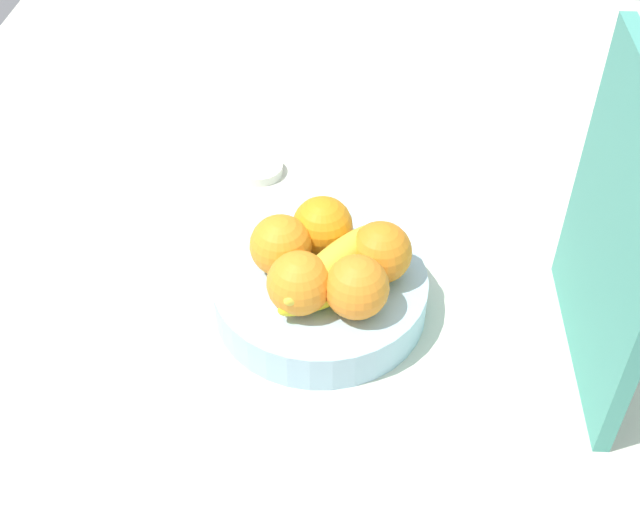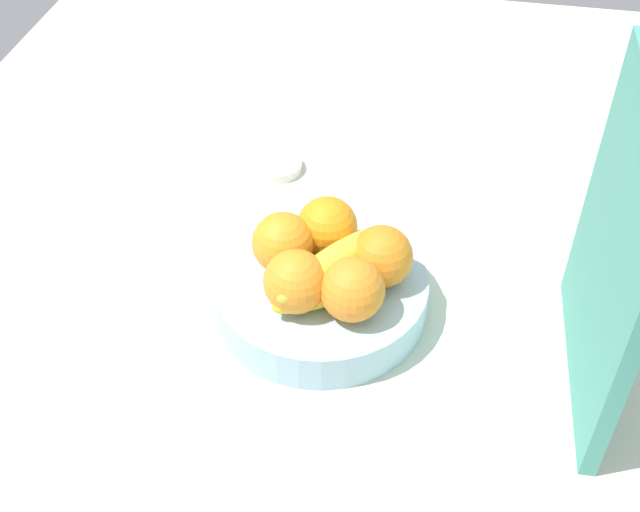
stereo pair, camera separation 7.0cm
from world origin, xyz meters
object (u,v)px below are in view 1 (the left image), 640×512
object	(u,v)px
orange_back_left	(381,252)
jar_lid	(259,169)
orange_front_right	(299,283)
orange_center	(357,287)
fruit_bowl	(320,295)
orange_front_left	(281,245)
cutting_board	(614,237)
orange_back_right	(323,226)
banana_bunch	(339,273)

from	to	relation	value
orange_back_left	jar_lid	world-z (taller)	orange_back_left
orange_front_right	orange_center	distance (cm)	6.51
fruit_bowl	orange_front_left	world-z (taller)	orange_front_left
fruit_bowl	cutting_board	world-z (taller)	cutting_board
orange_front_left	cutting_board	distance (cm)	37.30
fruit_bowl	orange_back_right	bearing A→B (deg)	-177.88
orange_center	orange_back_right	xyz separation A→B (cm)	(-10.10, -4.76, 0.00)
jar_lid	banana_bunch	bearing A→B (deg)	25.82
jar_lid	orange_back_left	bearing A→B (deg)	36.00
orange_front_right	jar_lid	xyz separation A→B (cm)	(-31.56, -9.61, -8.11)
orange_back_left	orange_back_right	bearing A→B (deg)	-119.36
fruit_bowl	orange_back_left	xyz separation A→B (cm)	(-1.56, 7.01, 6.27)
orange_center	orange_back_right	size ratio (longest dim) A/B	1.00
orange_front_left	jar_lid	distance (cm)	27.51
orange_front_right	orange_back_right	world-z (taller)	same
fruit_bowl	orange_front_left	xyz separation A→B (cm)	(-1.71, -4.84, 6.27)
orange_front_left	cutting_board	xyz separation A→B (cm)	(5.61, 35.71, 9.19)
orange_front_left	jar_lid	world-z (taller)	orange_front_left
orange_front_left	orange_front_right	size ratio (longest dim) A/B	1.00
fruit_bowl	cutting_board	size ratio (longest dim) A/B	0.72
orange_center	cutting_board	world-z (taller)	cutting_board
fruit_bowl	orange_front_left	distance (cm)	8.11
orange_center	jar_lid	world-z (taller)	orange_center
orange_back_left	cutting_board	distance (cm)	26.14
orange_front_right	orange_center	size ratio (longest dim) A/B	1.00
orange_center	cutting_board	xyz separation A→B (cm)	(-0.58, 26.31, 9.19)
orange_back_right	orange_back_left	bearing A→B (deg)	60.64
orange_center	orange_back_left	bearing A→B (deg)	157.85
cutting_board	banana_bunch	bearing A→B (deg)	-96.61
orange_front_left	cutting_board	size ratio (longest dim) A/B	0.21
jar_lid	orange_center	bearing A→B (deg)	27.02
orange_front_left	orange_back_left	xyz separation A→B (cm)	(0.16, 11.85, 0.00)
orange_back_right	jar_lid	size ratio (longest dim) A/B	1.06
orange_center	jar_lid	bearing A→B (deg)	-152.98
orange_front_left	orange_center	distance (cm)	11.25
orange_front_left	orange_front_right	distance (cm)	6.79
fruit_bowl	orange_back_left	size ratio (longest dim) A/B	3.49
orange_front_right	cutting_board	world-z (taller)	cutting_board
orange_back_left	orange_back_right	world-z (taller)	same
orange_front_right	orange_back_left	xyz separation A→B (cm)	(-5.99, 8.97, 0.00)
orange_back_left	jar_lid	size ratio (longest dim) A/B	1.06
orange_center	banana_bunch	bearing A→B (deg)	-141.81
fruit_bowl	jar_lid	bearing A→B (deg)	-156.91
cutting_board	orange_front_left	bearing A→B (deg)	-101.21
orange_front_left	orange_center	bearing A→B (deg)	56.61
orange_front_left	orange_back_left	world-z (taller)	same
fruit_bowl	orange_front_right	xyz separation A→B (cm)	(4.44, -1.95, 6.27)
jar_lid	orange_back_right	bearing A→B (deg)	27.84
orange_back_right	banana_bunch	distance (cm)	7.83
fruit_bowl	orange_back_left	bearing A→B (deg)	102.52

